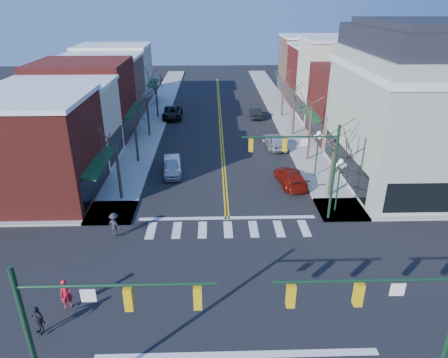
{
  "coord_description": "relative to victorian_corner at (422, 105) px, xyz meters",
  "views": [
    {
      "loc": [
        -0.98,
        -17.79,
        14.9
      ],
      "look_at": [
        -0.22,
        8.63,
        2.8
      ],
      "focal_mm": 32.0,
      "sensor_mm": 36.0,
      "label": 1
    }
  ],
  "objects": [
    {
      "name": "tree_right_c",
      "position": [
        -8.1,
        12.5,
        -4.24
      ],
      "size": [
        0.24,
        0.24,
        4.83
      ],
      "primitive_type": "cylinder",
      "color": "#382B21",
      "rests_on": "ground"
    },
    {
      "name": "bldg_right_brick_b",
      "position": [
        -1.0,
        26.5,
        -2.41
      ],
      "size": [
        10.0,
        8.0,
        8.5
      ],
      "primitive_type": "cube",
      "color": "maroon",
      "rests_on": "ground"
    },
    {
      "name": "bldg_left_stucco_a",
      "position": [
        -32.0,
        5.0,
        -2.91
      ],
      "size": [
        10.0,
        7.0,
        7.5
      ],
      "primitive_type": "cube",
      "color": "beige",
      "rests_on": "ground"
    },
    {
      "name": "bldg_left_brick_b",
      "position": [
        -32.0,
        13.0,
        -2.41
      ],
      "size": [
        10.0,
        9.0,
        8.5
      ],
      "primitive_type": "cube",
      "color": "maroon",
      "rests_on": "ground"
    },
    {
      "name": "pedestrian_red_a",
      "position": [
        -25.14,
        -15.86,
        -5.68
      ],
      "size": [
        0.72,
        0.64,
        1.65
      ],
      "primitive_type": "imported",
      "rotation": [
        0.0,
        0.0,
        0.52
      ],
      "color": "red",
      "rests_on": "sidewalk_left"
    },
    {
      "name": "pedestrian_dark_b",
      "position": [
        -24.16,
        -9.05,
        -5.66
      ],
      "size": [
        1.26,
        1.08,
        1.69
      ],
      "primitive_type": "imported",
      "rotation": [
        0.0,
        0.0,
        2.62
      ],
      "color": "black",
      "rests_on": "sidewalk_left"
    },
    {
      "name": "car_right_mid",
      "position": [
        -10.83,
        8.25,
        -5.85
      ],
      "size": [
        2.47,
        4.94,
        1.61
      ],
      "primitive_type": "imported",
      "rotation": [
        0.0,
        0.0,
        3.26
      ],
      "color": "silver",
      "rests_on": "ground"
    },
    {
      "name": "lamppost_corner",
      "position": [
        -8.3,
        -6.0,
        -3.7
      ],
      "size": [
        0.36,
        0.36,
        4.33
      ],
      "color": "#14331E",
      "rests_on": "ground"
    },
    {
      "name": "car_right_near",
      "position": [
        -10.81,
        -1.09,
        -5.95
      ],
      "size": [
        2.56,
        5.07,
        1.41
      ],
      "primitive_type": "imported",
      "rotation": [
        0.0,
        0.0,
        3.27
      ],
      "color": "maroon",
      "rests_on": "ground"
    },
    {
      "name": "car_left_near",
      "position": [
        -21.3,
        1.37,
        -5.96
      ],
      "size": [
        2.07,
        4.23,
        1.39
      ],
      "primitive_type": "imported",
      "rotation": [
        0.0,
        0.0,
        0.11
      ],
      "color": "#AEAEB3",
      "rests_on": "ground"
    },
    {
      "name": "tree_right_d",
      "position": [
        -8.1,
        20.5,
        -4.17
      ],
      "size": [
        0.24,
        0.24,
        4.97
      ],
      "primitive_type": "cylinder",
      "color": "#382B21",
      "rests_on": "ground"
    },
    {
      "name": "tree_left_b",
      "position": [
        -24.9,
        4.5,
        -4.14
      ],
      "size": [
        0.24,
        0.24,
        5.04
      ],
      "primitive_type": "cylinder",
      "color": "#382B21",
      "rests_on": "ground"
    },
    {
      "name": "tree_right_a",
      "position": [
        -8.1,
        -3.5,
        -4.35
      ],
      "size": [
        0.24,
        0.24,
        4.62
      ],
      "primitive_type": "cylinder",
      "color": "#382B21",
      "rests_on": "ground"
    },
    {
      "name": "bldg_right_stucco",
      "position": [
        -1.0,
        19.0,
        -1.66
      ],
      "size": [
        10.0,
        7.0,
        10.0
      ],
      "primitive_type": "cube",
      "color": "beige",
      "rests_on": "ground"
    },
    {
      "name": "tree_right_b",
      "position": [
        -8.1,
        4.5,
        -4.07
      ],
      "size": [
        0.24,
        0.24,
        5.18
      ],
      "primitive_type": "cylinder",
      "color": "#382B21",
      "rests_on": "ground"
    },
    {
      "name": "traffic_mast_near_left",
      "position": [
        -22.05,
        -21.9,
        -1.95
      ],
      "size": [
        6.6,
        0.28,
        7.2
      ],
      "color": "#14331E",
      "rests_on": "ground"
    },
    {
      "name": "tree_left_c",
      "position": [
        -24.9,
        12.5,
        -4.38
      ],
      "size": [
        0.24,
        0.24,
        4.55
      ],
      "primitive_type": "cylinder",
      "color": "#382B21",
      "rests_on": "ground"
    },
    {
      "name": "bldg_left_tan",
      "position": [
        -32.0,
        21.25,
        -2.76
      ],
      "size": [
        10.0,
        7.5,
        7.8
      ],
      "primitive_type": "cube",
      "color": "#865E4A",
      "rests_on": "ground"
    },
    {
      "name": "car_left_mid",
      "position": [
        -21.3,
        2.13,
        -5.98
      ],
      "size": [
        1.95,
        4.28,
        1.36
      ],
      "primitive_type": "imported",
      "rotation": [
        0.0,
        0.0,
        0.13
      ],
      "color": "white",
      "rests_on": "ground"
    },
    {
      "name": "traffic_mast_near_right",
      "position": [
        -10.95,
        -21.9,
        -1.95
      ],
      "size": [
        6.6,
        0.28,
        7.2
      ],
      "color": "#14331E",
      "rests_on": "ground"
    },
    {
      "name": "victorian_corner",
      "position": [
        0.0,
        0.0,
        0.0
      ],
      "size": [
        12.25,
        14.25,
        13.3
      ],
      "color": "#9EA992",
      "rests_on": "ground"
    },
    {
      "name": "ground",
      "position": [
        -16.5,
        -14.5,
        -6.66
      ],
      "size": [
        160.0,
        160.0,
        0.0
      ],
      "primitive_type": "plane",
      "color": "black",
      "rests_on": "ground"
    },
    {
      "name": "bldg_left_stucco_b",
      "position": [
        -32.0,
        29.0,
        -2.56
      ],
      "size": [
        10.0,
        8.0,
        8.2
      ],
      "primitive_type": "cube",
      "color": "beige",
      "rests_on": "ground"
    },
    {
      "name": "car_right_far",
      "position": [
        -11.7,
        20.05,
        -5.99
      ],
      "size": [
        1.42,
        4.05,
        1.34
      ],
      "primitive_type": "imported",
      "rotation": [
        0.0,
        0.0,
        3.14
      ],
      "color": "black",
      "rests_on": "ground"
    },
    {
      "name": "tree_left_a",
      "position": [
        -24.9,
        -3.5,
        -4.28
      ],
      "size": [
        0.24,
        0.24,
        4.76
      ],
      "primitive_type": "cylinder",
      "color": "#382B21",
      "rests_on": "ground"
    },
    {
      "name": "bldg_right_tan",
      "position": [
        -1.0,
        34.5,
        -2.16
      ],
      "size": [
        10.0,
        8.0,
        9.0
      ],
      "primitive_type": "cube",
      "color": "#865E4A",
      "rests_on": "ground"
    },
    {
      "name": "traffic_mast_far_right",
      "position": [
        -10.95,
        -7.1,
        -1.95
      ],
      "size": [
        6.6,
        0.28,
        7.2
      ],
      "color": "#14331E",
      "rests_on": "ground"
    },
    {
      "name": "lamppost_midblock",
      "position": [
        -8.3,
        0.5,
        -3.7
      ],
      "size": [
        0.36,
        0.36,
        4.33
      ],
      "color": "#14331E",
      "rests_on": "ground"
    },
    {
      "name": "sidewalk_right",
      "position": [
        -7.75,
        5.5,
        -6.58
      ],
      "size": [
        3.5,
        70.0,
        0.15
      ],
      "primitive_type": "cube",
      "color": "#9E9B93",
      "rests_on": "ground"
    },
    {
      "name": "sidewalk_left",
      "position": [
        -25.25,
        5.5,
        -6.58
      ],
      "size": [
        3.5,
        70.0,
        0.15
      ],
      "primitive_type": "cube",
      "color": "#9E9B93",
      "rests_on": "ground"
    },
    {
      "name": "bldg_left_brick_a",
      "position": [
        -32.0,
        -2.75,
        -2.66
      ],
      "size": [
        10.0,
        8.5,
        8.0
      ],
      "primitive_type": "cube",
      "color": "maroon",
      "rests_on": "ground"
    },
    {
      "name": "car_left_far",
      "position": [
        -22.9,
        20.24,
        -5.92
      ],
      "size": [
        2.56,
        5.38,
        1.48
      ],
      "primitive_type": "imported",
      "rotation": [
        0.0,
        0.0,
        0.02
      ],
      "color": "black",
      "rests_on": "ground"
    },
    {
      "name": "tree_left_d",
      "position": [
        -24.9,
        20.5,
        -4.21
      ],
      "size": [
        0.24,
        0.24,
        4.9
      ],
      "primitive_type": "cylinder",
      "color": "#382B21",
      "rests_on": "ground"
    },
    {
      "name": "pedestrian_dark_a",
      "position": [
        -25.91,
        -17.59,
        -5.73
      ],
      "size": [
        0.97,
        0.8,
        1.55
      ],
      "primitive_type": "imported",
      "rotation": [
        0.0,
        0.0,
        -0.55
      ],
      "color": "black",
      "rests_on": "sidewalk_left"
    },
    {
      "name": "bldg_right_brick_a",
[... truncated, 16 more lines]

